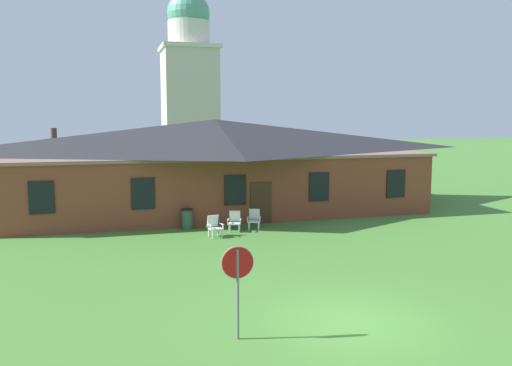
% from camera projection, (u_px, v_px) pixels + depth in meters
% --- Properties ---
extents(ground_plane, '(200.00, 200.00, 0.00)m').
position_uv_depth(ground_plane, '(352.00, 323.00, 13.77)').
color(ground_plane, '#477F33').
extents(brick_building, '(23.24, 10.40, 5.22)m').
position_uv_depth(brick_building, '(215.00, 163.00, 30.69)').
color(brick_building, brown).
rests_on(brick_building, ground).
extents(dome_tower, '(5.18, 5.18, 17.51)m').
position_uv_depth(dome_tower, '(190.00, 89.00, 48.57)').
color(dome_tower, beige).
rests_on(dome_tower, ground).
extents(stop_sign, '(0.81, 0.07, 2.31)m').
position_uv_depth(stop_sign, '(238.00, 274.00, 12.56)').
color(stop_sign, slate).
rests_on(stop_sign, ground).
extents(lawn_chair_by_porch, '(0.72, 0.76, 0.96)m').
position_uv_depth(lawn_chair_by_porch, '(214.00, 226.00, 23.62)').
color(lawn_chair_by_porch, silver).
rests_on(lawn_chair_by_porch, ground).
extents(lawn_chair_near_door, '(0.76, 0.81, 0.96)m').
position_uv_depth(lawn_chair_near_door, '(235.00, 221.00, 24.78)').
color(lawn_chair_near_door, silver).
rests_on(lawn_chair_near_door, ground).
extents(lawn_chair_left_end, '(0.77, 0.82, 0.96)m').
position_uv_depth(lawn_chair_left_end, '(254.00, 219.00, 25.25)').
color(lawn_chair_left_end, white).
rests_on(lawn_chair_left_end, ground).
extents(bare_tree_beside_building, '(2.00, 1.98, 4.70)m').
position_uv_depth(bare_tree_beside_building, '(54.00, 164.00, 31.83)').
color(bare_tree_beside_building, brown).
rests_on(bare_tree_beside_building, ground).
extents(trash_bin, '(0.56, 0.56, 0.98)m').
position_uv_depth(trash_bin, '(187.00, 219.00, 25.24)').
color(trash_bin, '#335638').
rests_on(trash_bin, ground).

